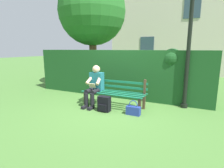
{
  "coord_description": "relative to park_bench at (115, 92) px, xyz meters",
  "views": [
    {
      "loc": [
        -2.11,
        4.4,
        1.62
      ],
      "look_at": [
        0.0,
        0.1,
        0.67
      ],
      "focal_mm": 28.8,
      "sensor_mm": 36.0,
      "label": 1
    }
  ],
  "objects": [
    {
      "name": "building_facade",
      "position": [
        -1.43,
        -8.77,
        2.77
      ],
      "size": [
        10.27,
        2.8,
        6.36
      ],
      "color": "beige",
      "rests_on": "ground"
    },
    {
      "name": "park_bench",
      "position": [
        0.0,
        0.0,
        0.0
      ],
      "size": [
        1.81,
        0.55,
        0.81
      ],
      "color": "#4C3828",
      "rests_on": "ground"
    },
    {
      "name": "lamp_post",
      "position": [
        -1.8,
        -0.74,
        2.1
      ],
      "size": [
        0.32,
        0.32,
        3.81
      ],
      "color": "black",
      "rests_on": "ground"
    },
    {
      "name": "tree",
      "position": [
        2.3,
        -2.43,
        2.69
      ],
      "size": [
        2.97,
        2.83,
        4.57
      ],
      "color": "brown",
      "rests_on": "ground"
    },
    {
      "name": "person_seated",
      "position": [
        0.55,
        0.17,
        0.2
      ],
      "size": [
        0.44,
        0.73,
        1.15
      ],
      "color": "#1E6672",
      "rests_on": "ground"
    },
    {
      "name": "backpack",
      "position": [
        0.06,
        0.52,
        -0.21
      ],
      "size": [
        0.32,
        0.25,
        0.4
      ],
      "color": "black",
      "rests_on": "ground"
    },
    {
      "name": "hedge_backdrop",
      "position": [
        0.45,
        -1.12,
        0.41
      ],
      "size": [
        6.1,
        0.71,
        1.63
      ],
      "color": "#19471E",
      "rests_on": "ground"
    },
    {
      "name": "ground",
      "position": [
        0.0,
        0.07,
        -0.4
      ],
      "size": [
        60.0,
        60.0,
        0.0
      ],
      "primitive_type": "plane",
      "color": "#477533"
    },
    {
      "name": "handbag",
      "position": [
        -0.71,
        0.43,
        -0.28
      ],
      "size": [
        0.35,
        0.14,
        0.37
      ],
      "color": "navy",
      "rests_on": "ground"
    }
  ]
}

